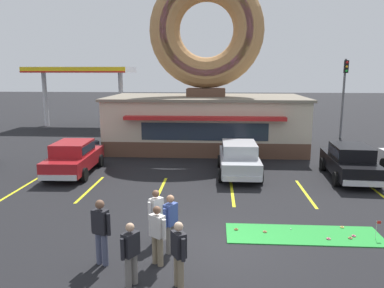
% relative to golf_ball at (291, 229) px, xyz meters
% --- Properties ---
extents(ground_plane, '(160.00, 160.00, 0.00)m').
position_rel_golf_ball_xyz_m(ground_plane, '(-2.45, -1.25, -0.05)').
color(ground_plane, black).
extents(donut_shop_building, '(12.30, 6.75, 10.96)m').
position_rel_golf_ball_xyz_m(donut_shop_building, '(-3.03, 12.70, 3.69)').
color(donut_shop_building, brown).
rests_on(donut_shop_building, ground).
extents(putting_mat, '(4.67, 1.44, 0.03)m').
position_rel_golf_ball_xyz_m(putting_mat, '(0.31, -0.33, -0.04)').
color(putting_mat, green).
rests_on(putting_mat, ground).
extents(mini_donut_near_left, '(0.13, 0.13, 0.04)m').
position_rel_golf_ball_xyz_m(mini_donut_near_left, '(1.64, -0.54, -0.00)').
color(mini_donut_near_left, '#A5724C').
rests_on(mini_donut_near_left, putting_mat).
extents(mini_donut_near_right, '(0.13, 0.13, 0.04)m').
position_rel_golf_ball_xyz_m(mini_donut_near_right, '(-1.72, -0.13, -0.00)').
color(mini_donut_near_right, brown).
rests_on(mini_donut_near_right, putting_mat).
extents(mini_donut_mid_left, '(0.13, 0.13, 0.04)m').
position_rel_golf_ball_xyz_m(mini_donut_mid_left, '(1.66, 0.26, -0.00)').
color(mini_donut_mid_left, '#E5C666').
rests_on(mini_donut_mid_left, putting_mat).
extents(mini_donut_mid_centre, '(0.13, 0.13, 0.04)m').
position_rel_golf_ball_xyz_m(mini_donut_mid_centre, '(0.98, -0.63, -0.00)').
color(mini_donut_mid_centre, '#D8667F').
rests_on(mini_donut_mid_centre, putting_mat).
extents(mini_donut_mid_right, '(0.13, 0.13, 0.04)m').
position_rel_golf_ball_xyz_m(mini_donut_mid_right, '(1.79, -0.38, -0.00)').
color(mini_donut_mid_right, '#D8667F').
rests_on(mini_donut_mid_right, putting_mat).
extents(mini_donut_far_left, '(0.13, 0.13, 0.04)m').
position_rel_golf_ball_xyz_m(mini_donut_far_left, '(-0.84, -0.25, -0.00)').
color(mini_donut_far_left, '#A5724C').
rests_on(mini_donut_far_left, putting_mat).
extents(golf_ball, '(0.04, 0.04, 0.04)m').
position_rel_golf_ball_xyz_m(golf_ball, '(0.00, 0.00, 0.00)').
color(golf_ball, white).
rests_on(golf_ball, putting_mat).
extents(putting_flag_pin, '(0.13, 0.01, 0.55)m').
position_rel_golf_ball_xyz_m(putting_flag_pin, '(2.43, -0.46, 0.39)').
color(putting_flag_pin, silver).
rests_on(putting_flag_pin, putting_mat).
extents(car_red, '(2.10, 4.62, 1.60)m').
position_rel_golf_ball_xyz_m(car_red, '(-9.23, 6.07, 0.82)').
color(car_red, maroon).
rests_on(car_red, ground).
extents(car_silver, '(2.01, 4.58, 1.60)m').
position_rel_golf_ball_xyz_m(car_silver, '(-1.26, 6.40, 0.82)').
color(car_silver, '#B2B5BA').
rests_on(car_silver, ground).
extents(car_black, '(2.19, 4.66, 1.60)m').
position_rel_golf_ball_xyz_m(car_black, '(3.81, 6.03, 0.82)').
color(car_black, black).
rests_on(car_black, ground).
extents(pedestrian_blue_sweater_man, '(0.40, 0.53, 1.61)m').
position_rel_golf_ball_xyz_m(pedestrian_blue_sweater_man, '(-3.20, -3.37, 0.84)').
color(pedestrian_blue_sweater_man, '#7F7056').
rests_on(pedestrian_blue_sweater_man, ground).
extents(pedestrian_hooded_kid, '(0.42, 0.49, 1.60)m').
position_rel_golf_ball_xyz_m(pedestrian_hooded_kid, '(-4.07, -1.10, 0.83)').
color(pedestrian_hooded_kid, slate).
rests_on(pedestrian_hooded_kid, ground).
extents(pedestrian_leather_jacket_man, '(0.56, 0.36, 1.75)m').
position_rel_golf_ball_xyz_m(pedestrian_leather_jacket_man, '(-5.28, -2.43, 0.92)').
color(pedestrian_leather_jacket_man, '#474C66').
rests_on(pedestrian_leather_jacket_man, ground).
extents(pedestrian_clipboard_woman, '(0.49, 0.42, 1.58)m').
position_rel_golf_ball_xyz_m(pedestrian_clipboard_woman, '(-3.85, -2.34, 0.82)').
color(pedestrian_clipboard_woman, '#7F7056').
rests_on(pedestrian_clipboard_woman, ground).
extents(pedestrian_beanie_man, '(0.39, 0.53, 1.65)m').
position_rel_golf_ball_xyz_m(pedestrian_beanie_man, '(-3.59, -1.65, 0.86)').
color(pedestrian_beanie_man, slate).
rests_on(pedestrian_beanie_man, ground).
extents(pedestrian_crossing_woman, '(0.41, 0.52, 1.54)m').
position_rel_golf_ball_xyz_m(pedestrian_crossing_woman, '(-4.31, -3.33, 0.79)').
color(pedestrian_crossing_woman, slate).
rests_on(pedestrian_crossing_woman, ground).
extents(trash_bin, '(0.57, 0.57, 0.97)m').
position_rel_golf_ball_xyz_m(trash_bin, '(-9.35, 9.54, 0.45)').
color(trash_bin, '#232833').
rests_on(trash_bin, ground).
extents(traffic_light_pole, '(0.28, 0.47, 5.80)m').
position_rel_golf_ball_xyz_m(traffic_light_pole, '(6.93, 17.01, 3.66)').
color(traffic_light_pole, '#595B60').
rests_on(traffic_light_pole, ground).
extents(gas_station_canopy, '(9.00, 4.46, 5.30)m').
position_rel_golf_ball_xyz_m(gas_station_canopy, '(-14.41, 22.05, 4.81)').
color(gas_station_canopy, silver).
rests_on(gas_station_canopy, ground).
extents(parking_stripe_far_left, '(0.12, 3.60, 0.01)m').
position_rel_golf_ball_xyz_m(parking_stripe_far_left, '(-10.68, 3.75, -0.05)').
color(parking_stripe_far_left, yellow).
rests_on(parking_stripe_far_left, ground).
extents(parking_stripe_left, '(0.12, 3.60, 0.01)m').
position_rel_golf_ball_xyz_m(parking_stripe_left, '(-7.68, 3.75, -0.05)').
color(parking_stripe_left, yellow).
rests_on(parking_stripe_left, ground).
extents(parking_stripe_mid_left, '(0.12, 3.60, 0.01)m').
position_rel_golf_ball_xyz_m(parking_stripe_mid_left, '(-4.68, 3.75, -0.05)').
color(parking_stripe_mid_left, yellow).
rests_on(parking_stripe_mid_left, ground).
extents(parking_stripe_centre, '(0.12, 3.60, 0.01)m').
position_rel_golf_ball_xyz_m(parking_stripe_centre, '(-1.68, 3.75, -0.05)').
color(parking_stripe_centre, yellow).
rests_on(parking_stripe_centre, ground).
extents(parking_stripe_mid_right, '(0.12, 3.60, 0.01)m').
position_rel_golf_ball_xyz_m(parking_stripe_mid_right, '(1.32, 3.75, -0.05)').
color(parking_stripe_mid_right, yellow).
rests_on(parking_stripe_mid_right, ground).
extents(parking_stripe_right, '(0.12, 3.60, 0.01)m').
position_rel_golf_ball_xyz_m(parking_stripe_right, '(4.32, 3.75, -0.05)').
color(parking_stripe_right, yellow).
rests_on(parking_stripe_right, ground).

